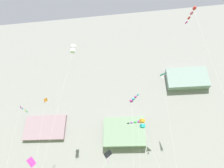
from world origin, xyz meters
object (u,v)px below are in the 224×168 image
at_px(kite_box_high_right, 142,124).
at_px(kite_diamond_mid_right, 45,106).
at_px(kite_windsock_near_cliff, 133,99).
at_px(kite_diamond_front_field, 108,155).
at_px(kite_diamond_high_left, 31,163).
at_px(kite_windsock_mid_center, 192,13).
at_px(kite_delta_low_left, 161,78).
at_px(kite_windsock_upper_left, 136,122).
at_px(kite_box_far_left, 73,49).
at_px(kite_banner_high_center, 22,115).

relative_size(kite_box_high_right, kite_diamond_mid_right, 0.51).
relative_size(kite_box_high_right, kite_windsock_near_cliff, 0.75).
xyz_separation_m(kite_diamond_mid_right, kite_diamond_front_field, (14.98, 0.59, -11.01)).
bearing_deg(kite_diamond_high_left, kite_windsock_mid_center, -18.71).
bearing_deg(kite_delta_low_left, kite_diamond_mid_right, 178.24).
height_order(kite_diamond_mid_right, kite_delta_low_left, kite_delta_low_left).
relative_size(kite_windsock_upper_left, kite_box_far_left, 0.50).
relative_size(kite_windsock_mid_center, kite_diamond_front_field, 3.89).
bearing_deg(kite_windsock_upper_left, kite_windsock_mid_center, -46.60).
bearing_deg(kite_box_far_left, kite_diamond_high_left, 138.64).
relative_size(kite_box_high_right, kite_diamond_high_left, 1.42).
distance_m(kite_diamond_mid_right, kite_diamond_high_left, 12.40).
bearing_deg(kite_banner_high_center, kite_windsock_near_cliff, -23.14).
relative_size(kite_delta_low_left, kite_box_far_left, 0.81).
xyz_separation_m(kite_box_high_right, kite_banner_high_center, (-25.99, 10.52, 5.82)).
bearing_deg(kite_diamond_high_left, kite_box_far_left, -41.36).
bearing_deg(kite_delta_low_left, kite_diamond_high_left, 176.00).
distance_m(kite_diamond_mid_right, kite_windsock_mid_center, 38.05).
bearing_deg(kite_diamond_front_field, kite_windsock_mid_center, -31.21).
bearing_deg(kite_diamond_front_field, kite_diamond_high_left, 177.96).
xyz_separation_m(kite_windsock_near_cliff, kite_diamond_high_left, (-22.12, 13.34, -7.65)).
distance_m(kite_windsock_near_cliff, kite_windsock_mid_center, 23.03).
xyz_separation_m(kite_windsock_upper_left, kite_box_far_left, (-13.08, -9.65, 14.40)).
xyz_separation_m(kite_box_high_right, kite_windsock_near_cliff, (-1.14, -0.10, 3.87)).
distance_m(kite_banner_high_center, kite_box_far_left, 18.70).
bearing_deg(kite_windsock_upper_left, kite_windsock_near_cliff, -91.18).
xyz_separation_m(kite_windsock_near_cliff, kite_banner_high_center, (-24.85, 10.62, 1.95)).
distance_m(kite_box_high_right, kite_diamond_mid_right, 26.36).
bearing_deg(kite_windsock_mid_center, kite_diamond_mid_right, 162.36).
distance_m(kite_diamond_high_left, kite_diamond_front_field, 16.45).
xyz_separation_m(kite_box_high_right, kite_diamond_high_left, (-23.26, 13.25, -3.78)).
xyz_separation_m(kite_windsock_near_cliff, kite_windsock_mid_center, (12.86, 1.50, 19.04)).
height_order(kite_windsock_near_cliff, kite_delta_low_left, kite_delta_low_left).
bearing_deg(kite_diamond_mid_right, kite_diamond_front_field, 2.26).
height_order(kite_box_high_right, kite_banner_high_center, kite_banner_high_center).
relative_size(kite_diamond_mid_right, kite_banner_high_center, 1.19).
xyz_separation_m(kite_box_high_right, kite_diamond_front_field, (-6.86, 12.66, -2.52)).
xyz_separation_m(kite_banner_high_center, kite_delta_low_left, (31.60, 0.70, 7.90)).
bearing_deg(kite_diamond_mid_right, kite_box_far_left, -41.66).
bearing_deg(kite_box_high_right, kite_diamond_mid_right, 151.07).
bearing_deg(kite_banner_high_center, kite_diamond_front_field, 6.38).
relative_size(kite_diamond_mid_right, kite_box_far_left, 0.70).
bearing_deg(kite_windsock_upper_left, kite_delta_low_left, -28.19).
bearing_deg(kite_diamond_high_left, kite_delta_low_left, -4.00).
distance_m(kite_windsock_near_cliff, kite_box_far_left, 20.45).
height_order(kite_windsock_upper_left, kite_diamond_high_left, kite_windsock_upper_left).
relative_size(kite_delta_low_left, kite_diamond_front_field, 2.83).
bearing_deg(kite_box_high_right, kite_banner_high_center, 157.96).
bearing_deg(kite_diamond_high_left, kite_diamond_front_field, -2.04).
distance_m(kite_box_high_right, kite_delta_low_left, 18.59).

